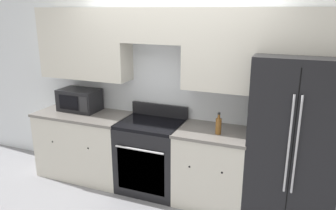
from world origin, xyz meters
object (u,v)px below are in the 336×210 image
object	(u,v)px
microwave	(80,100)
bottle	(218,126)
oven_range	(151,156)
refrigerator	(293,139)

from	to	relation	value
microwave	bottle	size ratio (longest dim) A/B	2.18
oven_range	bottle	size ratio (longest dim) A/B	4.28
oven_range	refrigerator	distance (m)	1.72
microwave	bottle	world-z (taller)	microwave
oven_range	bottle	distance (m)	1.03
oven_range	microwave	world-z (taller)	microwave
refrigerator	bottle	size ratio (longest dim) A/B	7.29
microwave	bottle	xyz separation A→B (m)	(1.99, -0.17, -0.05)
refrigerator	microwave	bearing A→B (deg)	179.49
refrigerator	oven_range	bearing A→B (deg)	-177.35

